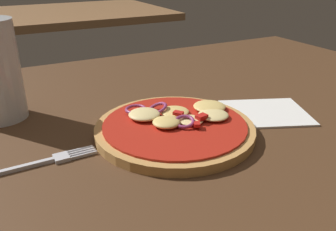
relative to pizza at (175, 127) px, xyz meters
The scene contains 5 objects.
dining_table 0.05m from the pizza, 158.05° to the left, with size 1.30×0.85×0.03m.
pizza is the anchor object (origin of this frame).
fork 0.19m from the pizza, behind, with size 0.17×0.02×0.01m.
napkin 0.16m from the pizza, ahead, with size 0.16×0.15×0.00m.
background_table 1.35m from the pizza, 81.53° to the left, with size 0.82×0.65×0.03m.
Camera 1 is at (-0.18, -0.41, 0.26)m, focal length 37.89 mm.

